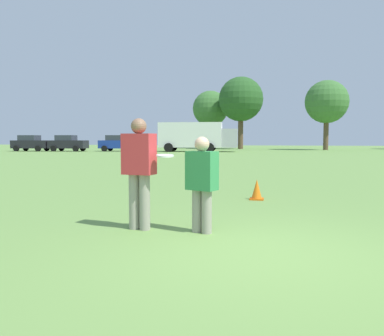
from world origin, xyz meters
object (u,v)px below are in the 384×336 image
(frisbee, at_px, (165,156))
(parked_car_near_left, at_px, (31,143))
(player_thrower, at_px, (139,167))
(player_defender, at_px, (202,180))
(box_truck, at_px, (196,136))
(parked_car_center, at_px, (118,143))
(parked_car_mid_left, at_px, (68,143))
(traffic_cone, at_px, (257,190))

(frisbee, relative_size, parked_car_near_left, 0.06)
(player_thrower, distance_m, frisbee, 0.48)
(player_defender, bearing_deg, box_truck, 101.05)
(parked_car_center, bearing_deg, player_thrower, -67.43)
(parked_car_mid_left, relative_size, box_truck, 0.50)
(player_thrower, relative_size, box_truck, 0.20)
(traffic_cone, relative_size, parked_car_mid_left, 0.11)
(player_thrower, bearing_deg, parked_car_center, 112.57)
(traffic_cone, bearing_deg, box_truck, 103.29)
(frisbee, height_order, parked_car_near_left, parked_car_near_left)
(box_truck, bearing_deg, parked_car_mid_left, -175.02)
(player_thrower, bearing_deg, traffic_cone, 64.11)
(parked_car_mid_left, bearing_deg, player_defender, -58.49)
(parked_car_mid_left, xyz_separation_m, box_truck, (14.64, 1.27, 0.83))
(parked_car_near_left, xyz_separation_m, parked_car_center, (9.86, 1.69, 0.00))
(traffic_cone, bearing_deg, player_thrower, -115.89)
(parked_car_center, xyz_separation_m, box_truck, (9.07, 0.12, 0.83))
(player_thrower, bearing_deg, parked_car_near_left, 125.63)
(parked_car_center, bearing_deg, traffic_cone, -63.00)
(traffic_cone, distance_m, parked_car_near_left, 41.44)
(box_truck, bearing_deg, parked_car_near_left, -174.54)
(traffic_cone, bearing_deg, parked_car_mid_left, 125.03)
(parked_car_near_left, bearing_deg, frisbee, -53.95)
(player_thrower, bearing_deg, player_defender, -1.43)
(parked_car_center, bearing_deg, parked_car_near_left, -170.26)
(parked_car_near_left, xyz_separation_m, parked_car_mid_left, (4.29, 0.54, 0.00))
(player_defender, height_order, parked_car_mid_left, parked_car_mid_left)
(frisbee, xyz_separation_m, parked_car_near_left, (-25.57, 35.12, -0.24))
(parked_car_mid_left, bearing_deg, box_truck, 4.98)
(player_defender, xyz_separation_m, parked_car_mid_left, (-21.84, 35.62, 0.11))
(player_thrower, distance_m, player_defender, 1.02)
(parked_car_near_left, bearing_deg, box_truck, 5.46)
(frisbee, bearing_deg, parked_car_mid_left, 120.82)
(box_truck, bearing_deg, player_thrower, -80.45)
(traffic_cone, bearing_deg, frisbee, -109.48)
(player_thrower, relative_size, parked_car_center, 0.40)
(player_thrower, bearing_deg, frisbee, -7.85)
(parked_car_mid_left, distance_m, box_truck, 14.71)
(frisbee, height_order, parked_car_center, parked_car_center)
(player_defender, relative_size, parked_car_center, 0.34)
(player_defender, bearing_deg, parked_car_near_left, 126.68)
(player_defender, distance_m, box_truck, 37.61)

